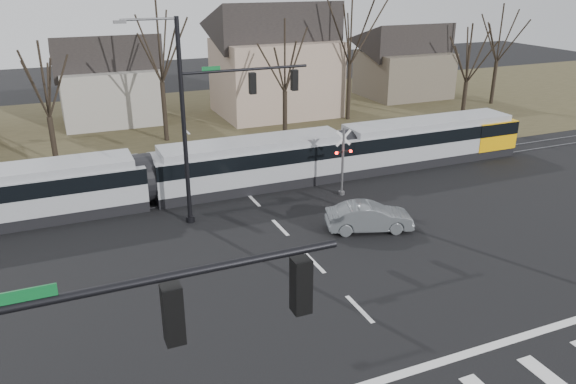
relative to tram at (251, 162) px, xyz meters
name	(u,v)px	position (x,y,z in m)	size (l,w,h in m)	color
ground	(388,338)	(-0.61, -16.00, -1.58)	(140.00, 140.00, 0.00)	black
grass_verge	(181,125)	(-0.61, 16.00, -1.58)	(140.00, 28.00, 0.01)	#38331E
stop_line	(418,369)	(-0.61, -17.80, -1.58)	(28.00, 0.35, 0.01)	silver
lane_dashes	(242,188)	(-0.61, 0.00, -1.58)	(0.18, 30.00, 0.01)	silver
rail_pair	(243,189)	(-0.61, -0.20, -1.55)	(90.00, 1.52, 0.06)	#59595E
tram	(251,162)	(0.00, 0.00, 0.00)	(38.31, 2.84, 2.90)	gray
sedan	(369,217)	(3.36, -7.98, -0.88)	(4.52, 2.73, 1.41)	#585D61
signal_pole_far	(215,111)	(-3.01, -3.50, 4.12)	(9.28, 0.44, 10.20)	black
rail_crossing_signal	(343,164)	(4.39, -3.21, 0.30)	(1.08, 0.36, 4.00)	#59595B
tree_row	(222,75)	(1.39, 10.00, 3.42)	(59.20, 7.20, 10.00)	black
house_b	(108,75)	(-5.61, 20.00, 2.39)	(8.64, 7.56, 7.65)	gray
house_c	(275,55)	(8.39, 17.00, 3.65)	(10.80, 8.64, 10.10)	gray
house_d	(404,57)	(23.39, 19.00, 2.39)	(8.64, 7.56, 7.65)	brown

